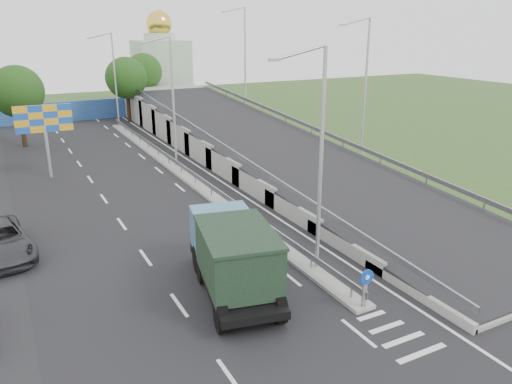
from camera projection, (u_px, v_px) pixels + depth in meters
ground at (401, 339)px, 18.37m from camera, size 160.00×160.00×0.00m
road_surface at (160, 196)px, 33.86m from camera, size 26.00×90.00×0.04m
median at (182, 174)px, 38.50m from camera, size 1.00×44.00×0.20m
overpass_ramp at (267, 143)px, 41.28m from camera, size 10.00×50.00×3.50m
median_guardrail at (181, 166)px, 38.30m from camera, size 0.09×44.00×0.71m
sign_bollard at (365, 288)px, 19.87m from camera, size 0.64×0.23×1.67m
lamp_post_near at (318, 151)px, 21.62m from camera, size 2.74×0.18×10.08m
lamp_post_mid at (171, 96)px, 38.42m from camera, size 2.74×0.18×10.08m
lamp_post_far at (113, 75)px, 55.23m from camera, size 2.74×0.18×10.08m
blue_wall at (71, 111)px, 59.93m from camera, size 30.00×0.50×2.40m
church at (161, 67)px, 71.50m from camera, size 7.00×7.00×13.80m
billboard at (44, 123)px, 36.61m from camera, size 4.00×0.24×5.50m
tree_left_mid at (17, 92)px, 45.94m from camera, size 4.80×4.80×7.60m
tree_median_far at (126, 78)px, 57.94m from camera, size 4.80×4.80×7.60m
tree_ramp_far at (144, 72)px, 65.58m from camera, size 4.80×4.80×7.60m
dump_truck at (233, 253)px, 21.18m from camera, size 4.04×7.65×3.20m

